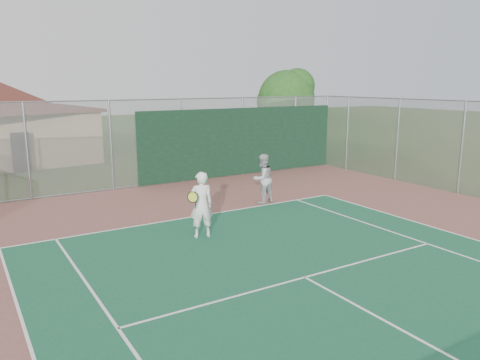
# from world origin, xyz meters

# --- Properties ---
(back_fence) EXTENTS (20.08, 0.11, 3.53)m
(back_fence) POSITION_xyz_m (2.11, 16.98, 1.67)
(back_fence) COLOR gray
(back_fence) RESTS_ON ground
(side_fence_right) EXTENTS (0.08, 9.00, 3.50)m
(side_fence_right) POSITION_xyz_m (10.00, 12.50, 1.75)
(side_fence_right) COLOR gray
(side_fence_right) RESTS_ON ground
(tree) EXTENTS (3.52, 3.33, 4.90)m
(tree) POSITION_xyz_m (9.04, 19.01, 3.22)
(tree) COLOR #3B2215
(tree) RESTS_ON ground
(player_white_front) EXTENTS (0.93, 0.71, 1.81)m
(player_white_front) POSITION_xyz_m (-0.66, 10.02, 0.91)
(player_white_front) COLOR white
(player_white_front) RESTS_ON ground
(player_grey_back) EXTENTS (0.94, 0.78, 1.73)m
(player_grey_back) POSITION_xyz_m (2.83, 12.19, 0.86)
(player_grey_back) COLOR #AEB0B3
(player_grey_back) RESTS_ON ground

